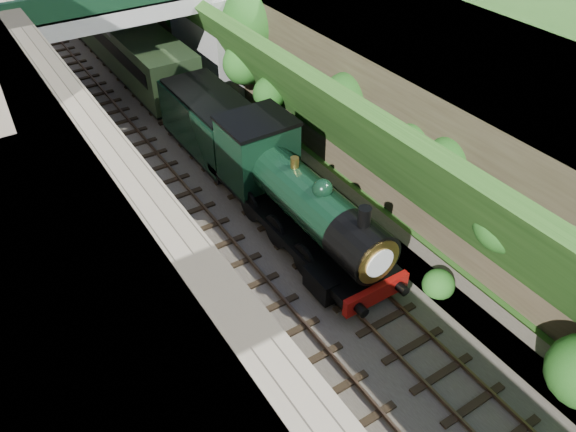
{
  "coord_description": "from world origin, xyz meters",
  "views": [
    {
      "loc": [
        -8.55,
        -5.6,
        14.94
      ],
      "look_at": [
        0.0,
        7.65,
        2.39
      ],
      "focal_mm": 35.0,
      "sensor_mm": 36.0,
      "label": 1
    }
  ],
  "objects_px": {
    "tree": "(256,22)",
    "tender": "(212,126)",
    "road_bridge": "(139,27)",
    "locomotive": "(297,199)"
  },
  "relations": [
    {
      "from": "tender",
      "to": "road_bridge",
      "type": "bearing_deg",
      "value": 91.89
    },
    {
      "from": "tree",
      "to": "locomotive",
      "type": "bearing_deg",
      "value": -113.26
    },
    {
      "from": "road_bridge",
      "to": "tree",
      "type": "distance_m",
      "value": 6.49
    },
    {
      "from": "road_bridge",
      "to": "tree",
      "type": "bearing_deg",
      "value": -39.81
    },
    {
      "from": "tree",
      "to": "tender",
      "type": "distance_m",
      "value": 6.66
    },
    {
      "from": "tree",
      "to": "locomotive",
      "type": "xyz_separation_m",
      "value": [
        -4.71,
        -10.97,
        -2.75
      ]
    },
    {
      "from": "locomotive",
      "to": "tree",
      "type": "bearing_deg",
      "value": 66.74
    },
    {
      "from": "road_bridge",
      "to": "locomotive",
      "type": "relative_size",
      "value": 1.56
    },
    {
      "from": "tree",
      "to": "tender",
      "type": "bearing_deg",
      "value": -142.61
    },
    {
      "from": "tree",
      "to": "tender",
      "type": "height_order",
      "value": "tree"
    }
  ]
}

